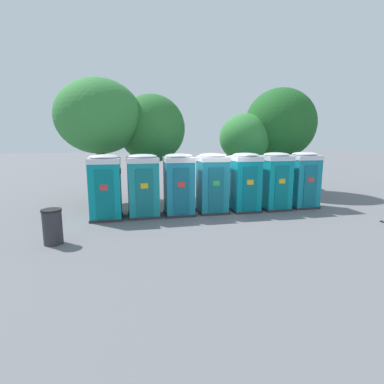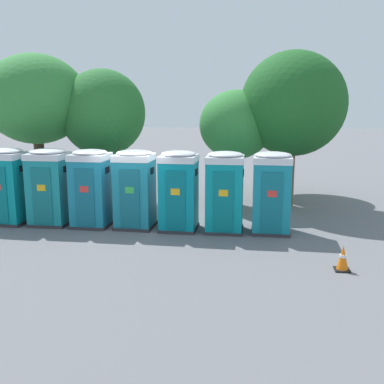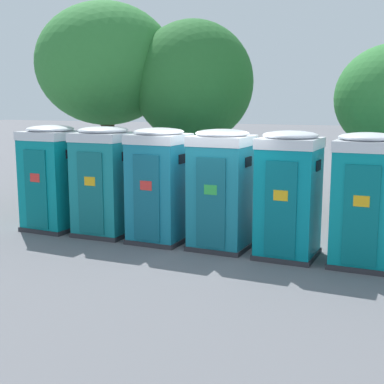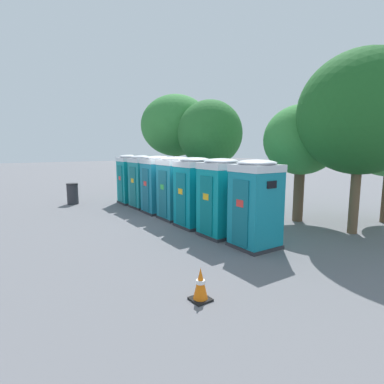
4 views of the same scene
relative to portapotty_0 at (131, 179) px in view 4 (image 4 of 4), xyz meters
The scene contains 14 objects.
ground_plane 4.56m from the portapotty_0, ahead, with size 120.00×120.00×0.00m, color slate.
portapotty_0 is the anchor object (origin of this frame).
portapotty_1 1.46m from the portapotty_0, ahead, with size 1.24×1.21×2.54m.
portapotty_2 2.91m from the portapotty_0, ahead, with size 1.22×1.23×2.54m.
portapotty_3 4.37m from the portapotty_0, ahead, with size 1.24×1.23×2.54m.
portapotty_4 5.82m from the portapotty_0, ahead, with size 1.20×1.23×2.54m.
portapotty_5 7.28m from the portapotty_0, ahead, with size 1.19×1.22×2.54m.
portapotty_6 8.74m from the portapotty_0, ahead, with size 1.23×1.24×2.54m.
street_tree_1 4.12m from the portapotty_0, 94.84° to the left, with size 3.98×3.98×5.88m.
street_tree_2 10.69m from the portapotty_0, 21.50° to the left, with size 3.99×3.99×5.95m.
street_tree_3 4.74m from the portapotty_0, 57.03° to the left, with size 3.35×3.35×5.32m.
street_tree_4 8.58m from the portapotty_0, 26.74° to the left, with size 2.85×2.85×4.51m.
trash_can 3.08m from the portapotty_0, 119.54° to the right, with size 0.59×0.59×1.07m.
traffic_cone 10.84m from the portapotty_0, 17.02° to the right, with size 0.36×0.36×0.64m.
Camera 4 is at (10.20, -6.47, 2.83)m, focal length 28.00 mm.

